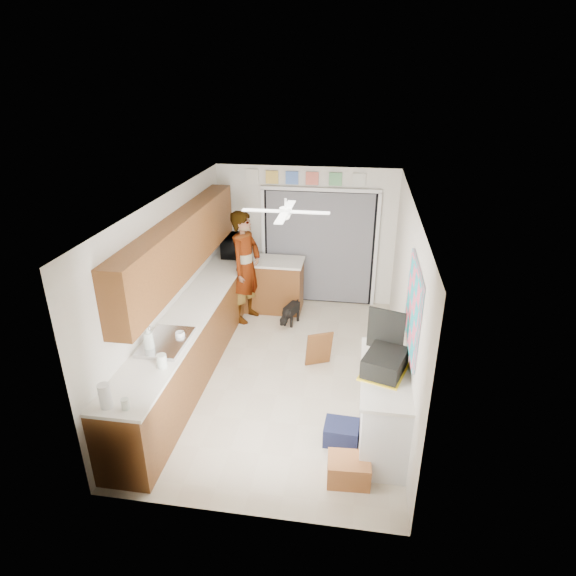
{
  "coord_description": "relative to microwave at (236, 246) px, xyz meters",
  "views": [
    {
      "loc": [
        0.95,
        -5.78,
        3.95
      ],
      "look_at": [
        0.0,
        0.4,
        1.15
      ],
      "focal_mm": 30.0,
      "sensor_mm": 36.0,
      "label": 1
    }
  ],
  "objects": [
    {
      "name": "header_frame_4",
      "position": [
        2.13,
        0.28,
        1.19
      ],
      "size": [
        0.22,
        0.02,
        0.22
      ],
      "primitive_type": "cube",
      "color": "silver",
      "rests_on": "wall_back"
    },
    {
      "name": "header_frame_3",
      "position": [
        1.73,
        0.28,
        1.19
      ],
      "size": [
        0.22,
        0.02,
        0.22
      ],
      "primitive_type": "cube",
      "color": "#61AA6E",
      "rests_on": "wall_back"
    },
    {
      "name": "soap_bottle",
      "position": [
        -0.19,
        -3.37,
        -0.0
      ],
      "size": [
        0.17,
        0.17,
        0.34
      ],
      "primitive_type": "imported",
      "rotation": [
        0.0,
        0.0,
        0.38
      ],
      "color": "silver",
      "rests_on": "left_countertop"
    },
    {
      "name": "header_frame_1",
      "position": [
        0.98,
        0.28,
        1.19
      ],
      "size": [
        0.22,
        0.02,
        0.22
      ],
      "primitive_type": "cube",
      "color": "#507AD5",
      "rests_on": "wall_back"
    },
    {
      "name": "faucet",
      "position": [
        -0.25,
        -3.19,
        -0.06
      ],
      "size": [
        0.03,
        0.03,
        0.22
      ],
      "primitive_type": "cylinder",
      "color": "silver",
      "rests_on": "left_countertop"
    },
    {
      "name": "route66_sign",
      "position": [
        0.28,
        0.28,
        1.19
      ],
      "size": [
        0.22,
        0.02,
        0.26
      ],
      "primitive_type": "cube",
      "color": "silver",
      "rests_on": "wall_back"
    },
    {
      "name": "ceiling",
      "position": [
        1.23,
        -2.19,
        1.39
      ],
      "size": [
        5.0,
        5.0,
        0.0
      ],
      "primitive_type": "plane",
      "rotation": [
        3.14,
        0.0,
        0.0
      ],
      "color": "white",
      "rests_on": "ground"
    },
    {
      "name": "cup",
      "position": [
        0.07,
        -3.05,
        -0.12
      ],
      "size": [
        0.14,
        0.14,
        0.09
      ],
      "primitive_type": "imported",
      "rotation": [
        0.0,
        0.0,
        0.17
      ],
      "color": "white",
      "rests_on": "left_countertop"
    },
    {
      "name": "man",
      "position": [
        0.33,
        -0.64,
        -0.14
      ],
      "size": [
        0.65,
        0.81,
        1.94
      ],
      "primitive_type": "imported",
      "rotation": [
        0.0,
        0.0,
        1.27
      ],
      "color": "white",
      "rests_on": "floor"
    },
    {
      "name": "navy_crate",
      "position": [
        2.12,
        -3.5,
        -0.99
      ],
      "size": [
        0.41,
        0.35,
        0.24
      ],
      "primitive_type": "cube",
      "rotation": [
        0.0,
        0.0,
        -0.05
      ],
      "color": "#161A37",
      "rests_on": "floor"
    },
    {
      "name": "wall_back",
      "position": [
        1.23,
        0.31,
        0.14
      ],
      "size": [
        3.2,
        0.0,
        3.2
      ],
      "primitive_type": "plane",
      "rotation": [
        1.57,
        0.0,
        0.0
      ],
      "color": "silver",
      "rests_on": "ground"
    },
    {
      "name": "cardboard_box",
      "position": [
        2.23,
        -4.09,
        -0.97
      ],
      "size": [
        0.46,
        0.36,
        0.28
      ],
      "primitive_type": "cube",
      "rotation": [
        0.0,
        0.0,
        0.06
      ],
      "color": "#B16137",
      "rests_on": "floor"
    },
    {
      "name": "header_frame_0",
      "position": [
        0.63,
        0.28,
        1.19
      ],
      "size": [
        0.22,
        0.02,
        0.22
      ],
      "primitive_type": "cube",
      "color": "#E4BB4C",
      "rests_on": "wall_back"
    },
    {
      "name": "door_trim_head",
      "position": [
        1.48,
        0.25,
        1.01
      ],
      "size": [
        2.1,
        0.04,
        0.06
      ],
      "primitive_type": "cube",
      "color": "white",
      "rests_on": "wall_back"
    },
    {
      "name": "paper_towel_roll",
      "position": [
        -0.17,
        -4.44,
        -0.04
      ],
      "size": [
        0.15,
        0.15,
        0.26
      ],
      "primitive_type": "cylinder",
      "rotation": [
        0.0,
        0.0,
        -0.26
      ],
      "color": "white",
      "rests_on": "left_countertop"
    },
    {
      "name": "wall_front",
      "position": [
        1.23,
        -4.69,
        0.14
      ],
      "size": [
        3.2,
        0.0,
        3.2
      ],
      "primitive_type": "plane",
      "rotation": [
        -1.57,
        0.0,
        0.0
      ],
      "color": "silver",
      "rests_on": "ground"
    },
    {
      "name": "header_frame_2",
      "position": [
        1.33,
        0.28,
        1.19
      ],
      "size": [
        0.22,
        0.02,
        0.22
      ],
      "primitive_type": "cube",
      "color": "#DF6553",
      "rests_on": "wall_back"
    },
    {
      "name": "suitcase_rim",
      "position": [
        2.55,
        -3.4,
        -0.17
      ],
      "size": [
        0.6,
        0.69,
        0.02
      ],
      "primitive_type": "cube",
      "rotation": [
        0.0,
        0.0,
        -0.32
      ],
      "color": "yellow",
      "rests_on": "suitcase"
    },
    {
      "name": "ceiling_fan",
      "position": [
        1.23,
        -1.99,
        1.21
      ],
      "size": [
        1.14,
        1.14,
        0.24
      ],
      "primitive_type": "cube",
      "color": "white",
      "rests_on": "ceiling"
    },
    {
      "name": "peninsula_base",
      "position": [
        0.73,
        -0.19,
        -0.66
      ],
      "size": [
        1.0,
        0.6,
        0.9
      ],
      "primitive_type": "cube",
      "color": "brown",
      "rests_on": "floor"
    },
    {
      "name": "microwave",
      "position": [
        0.0,
        0.0,
        0.0
      ],
      "size": [
        0.45,
        0.64,
        0.34
      ],
      "primitive_type": "imported",
      "rotation": [
        0.0,
        0.0,
        1.62
      ],
      "color": "black",
      "rests_on": "left_countertop"
    },
    {
      "name": "sink_basin",
      "position": [
        -0.06,
        -3.19,
        -0.16
      ],
      "size": [
        0.5,
        0.76,
        0.06
      ],
      "primitive_type": "cube",
      "color": "silver",
      "rests_on": "left_countertop"
    },
    {
      "name": "suitcase_lid",
      "position": [
        2.55,
        -3.11,
        0.19
      ],
      "size": [
        0.41,
        0.16,
        0.5
      ],
      "primitive_type": "cube",
      "rotation": [
        0.0,
        0.0,
        -0.32
      ],
      "color": "black",
      "rests_on": "suitcase"
    },
    {
      "name": "door_trim_left",
      "position": [
        0.46,
        0.25,
        -0.06
      ],
      "size": [
        0.06,
        0.04,
        2.1
      ],
      "primitive_type": "cube",
      "color": "white",
      "rests_on": "wall_back"
    },
    {
      "name": "curtain_panel",
      "position": [
        1.48,
        0.24,
        -0.06
      ],
      "size": [
        1.9,
        0.03,
        2.05
      ],
      "primitive_type": "cube",
      "color": "slate",
      "rests_on": "wall_back"
    },
    {
      "name": "abstract_painting",
      "position": [
        2.81,
        -3.19,
        0.54
      ],
      "size": [
        0.03,
        1.15,
        0.95
      ],
      "primitive_type": "cube",
      "color": "#FA5C7F",
      "rests_on": "wall_right"
    },
    {
      "name": "wall_right",
      "position": [
        2.83,
        -2.19,
        0.14
      ],
      "size": [
        0.0,
        5.0,
        5.0
      ],
      "primitive_type": "plane",
      "rotation": [
        1.57,
        0.0,
        -1.57
      ],
      "color": "silver",
      "rests_on": "ground"
    },
    {
      "name": "wall_left",
      "position": [
        -0.37,
        -2.19,
        0.14
      ],
      "size": [
        0.0,
        5.0,
        5.0
      ],
      "primitive_type": "plane",
      "rotation": [
        1.57,
        0.0,
        1.57
      ],
      "color": "silver",
      "rests_on": "ground"
    },
    {
      "name": "right_counter_top",
      "position": [
        2.57,
        -3.39,
        -0.19
      ],
      "size": [
        0.54,
        1.44,
        0.04
      ],
      "primitive_type": "cube",
      "color": "white",
      "rests_on": "right_counter_base"
    },
    {
      "name": "jar_a",
      "position": [
        0.1,
        -3.68,
        -0.09
      ],
      "size": [
        0.15,
        0.15,
        0.16
      ],
      "primitive_type": "cylinder",
      "rotation": [
        0.0,
        0.0,
        -0.38
      ],
      "color": "silver",
      "rests_on": "left_countertop"
    },
    {
      "name": "cabinet_door_panel",
      "position": [
        1.71,
        -1.96,
        -0.82
      ],
      "size": [
        0.41,
        0.29,
        0.57
      ],
      "primitive_type": "cube",
      "rotation": [
        0.21,
        0.0,
        0.43
      ],
      "color": "brown",
      "rests_on": "floor"
    },
    {
      "name": "right_counter_base",
      "position": [
        2.58,
        -3.39,
        -0.66
      ],
      "size": [
        0.5,
        1.4,
        0.9
      ],
      "primitive_type": "cube",
      "color": "white",
      "rests_on": "floor"
    },
    {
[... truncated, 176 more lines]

